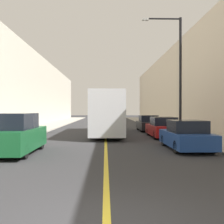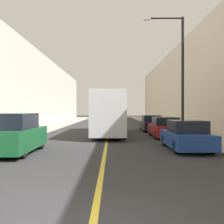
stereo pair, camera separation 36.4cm
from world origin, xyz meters
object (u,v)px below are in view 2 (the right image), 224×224
parked_suv_left (14,135)px  bus (108,113)px  car_right_near (186,136)px  street_lamp_right (179,68)px  car_right_mid (164,128)px  car_right_far (151,124)px

parked_suv_left → bus: bearing=65.9°
car_right_near → street_lamp_right: (1.26, 6.26, 4.51)m
bus → street_lamp_right: street_lamp_right is taller
parked_suv_left → car_right_mid: size_ratio=0.94×
car_right_near → car_right_mid: size_ratio=0.93×
car_right_near → car_right_far: car_right_far is taller
bus → car_right_near: bearing=-64.3°
car_right_mid → car_right_far: bearing=91.2°
parked_suv_left → street_lamp_right: street_lamp_right is taller
bus → car_right_mid: bearing=-30.6°
car_right_near → street_lamp_right: street_lamp_right is taller
bus → parked_suv_left: (-4.34, -9.68, -0.94)m
street_lamp_right → car_right_far: bearing=102.3°
car_right_far → car_right_near: bearing=-89.9°
bus → car_right_far: bearing=41.2°
car_right_near → car_right_mid: bearing=88.9°
car_right_far → street_lamp_right: (1.27, -5.83, 4.50)m
parked_suv_left → street_lamp_right: bearing=37.4°
bus → car_right_mid: 5.02m
bus → car_right_far: (4.08, 3.57, -1.12)m
car_right_mid → bus: bearing=149.4°
bus → parked_suv_left: 10.65m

